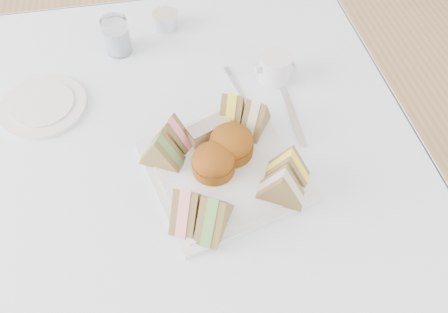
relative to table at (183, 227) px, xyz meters
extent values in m
plane|color=#9E7751|center=(0.00, 0.00, -0.37)|extent=(4.00, 4.00, 0.00)
cube|color=brown|center=(0.00, 0.00, 0.00)|extent=(0.90, 0.90, 0.74)
cube|color=silver|center=(0.00, 0.00, 0.37)|extent=(1.02, 1.02, 0.01)
cube|color=silver|center=(0.10, -0.10, 0.38)|extent=(0.33, 0.33, 0.01)
cylinder|color=#85430E|center=(0.08, -0.10, 0.42)|extent=(0.11, 0.11, 0.06)
cylinder|color=#85430E|center=(0.12, -0.06, 0.42)|extent=(0.12, 0.12, 0.06)
cube|color=#E0BE85|center=(0.08, -0.02, 0.41)|extent=(0.09, 0.06, 0.04)
cylinder|color=silver|center=(-0.26, 0.14, 0.38)|extent=(0.25, 0.25, 0.01)
cylinder|color=white|center=(-0.09, 0.30, 0.42)|extent=(0.07, 0.07, 0.09)
cylinder|color=silver|center=(0.04, 0.38, 0.39)|extent=(0.08, 0.08, 0.04)
cube|color=silver|center=(0.27, 0.02, 0.38)|extent=(0.02, 0.19, 0.00)
cube|color=silver|center=(0.18, 0.07, 0.38)|extent=(0.05, 0.19, 0.00)
cylinder|color=silver|center=(0.26, 0.14, 0.41)|extent=(0.09, 0.09, 0.06)
camera|label=1|loc=(0.01, -0.57, 1.07)|focal=35.00mm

